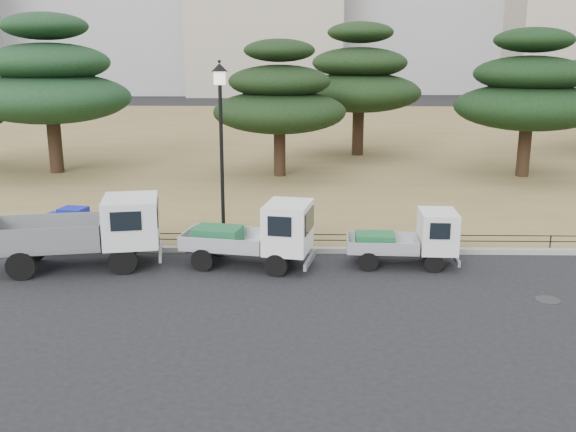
{
  "coord_description": "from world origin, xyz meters",
  "views": [
    {
      "loc": [
        0.4,
        -16.18,
        5.87
      ],
      "look_at": [
        0.0,
        2.0,
        1.3
      ],
      "focal_mm": 40.0,
      "sensor_mm": 36.0,
      "label": 1
    }
  ],
  "objects_px": {
    "street_lamp": "(221,125)",
    "tarp_pile": "(67,227)",
    "truck_large": "(88,230)",
    "truck_kei_front": "(257,235)",
    "truck_kei_rear": "(410,238)"
  },
  "relations": [
    {
      "from": "street_lamp",
      "to": "tarp_pile",
      "type": "xyz_separation_m",
      "value": [
        -5.01,
        0.31,
        -3.27
      ]
    },
    {
      "from": "truck_kei_rear",
      "to": "street_lamp",
      "type": "bearing_deg",
      "value": 167.67
    },
    {
      "from": "truck_kei_front",
      "to": "street_lamp",
      "type": "xyz_separation_m",
      "value": [
        -1.17,
        1.67,
        2.92
      ]
    },
    {
      "from": "street_lamp",
      "to": "tarp_pile",
      "type": "height_order",
      "value": "street_lamp"
    },
    {
      "from": "truck_kei_rear",
      "to": "street_lamp",
      "type": "distance_m",
      "value": 6.48
    },
    {
      "from": "street_lamp",
      "to": "truck_kei_rear",
      "type": "bearing_deg",
      "value": -14.86
    },
    {
      "from": "street_lamp",
      "to": "truck_large",
      "type": "bearing_deg",
      "value": -153.56
    },
    {
      "from": "truck_kei_front",
      "to": "truck_kei_rear",
      "type": "height_order",
      "value": "truck_kei_front"
    },
    {
      "from": "truck_kei_rear",
      "to": "street_lamp",
      "type": "relative_size",
      "value": 0.57
    },
    {
      "from": "truck_large",
      "to": "truck_kei_front",
      "type": "relative_size",
      "value": 1.26
    },
    {
      "from": "truck_kei_rear",
      "to": "street_lamp",
      "type": "height_order",
      "value": "street_lamp"
    },
    {
      "from": "street_lamp",
      "to": "tarp_pile",
      "type": "relative_size",
      "value": 2.94
    },
    {
      "from": "truck_kei_front",
      "to": "truck_kei_rear",
      "type": "xyz_separation_m",
      "value": [
        4.35,
        0.2,
        -0.14
      ]
    },
    {
      "from": "truck_large",
      "to": "street_lamp",
      "type": "height_order",
      "value": "street_lamp"
    },
    {
      "from": "truck_kei_front",
      "to": "truck_large",
      "type": "bearing_deg",
      "value": -167.46
    }
  ]
}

